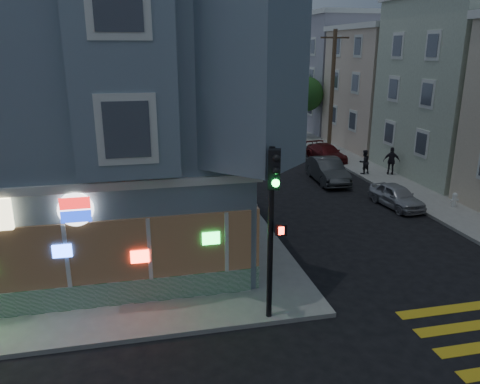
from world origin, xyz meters
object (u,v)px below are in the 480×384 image
object	(u,v)px
parked_car_a	(397,196)
parked_car_d	(269,132)
traffic_signal	(273,207)
pedestrian_b	(392,161)
street_tree_near	(306,94)
parked_car_b	(327,170)
pedestrian_a	(364,162)
utility_pole	(332,90)
fire_hydrant	(454,199)
street_tree_far	(279,87)
parked_car_c	(326,153)

from	to	relation	value
parked_car_a	parked_car_d	distance (m)	18.75
parked_car_a	traffic_signal	size ratio (longest dim) A/B	0.67
pedestrian_b	traffic_signal	size ratio (longest dim) A/B	0.34
street_tree_near	parked_car_b	xyz separation A→B (m)	(-3.60, -13.83, -3.21)
pedestrian_a	parked_car_a	xyz separation A→B (m)	(-1.20, -5.99, -0.33)
parked_car_a	traffic_signal	bearing A→B (deg)	-141.93
pedestrian_b	parked_car_b	xyz separation A→B (m)	(-4.40, -0.26, -0.29)
street_tree_near	pedestrian_a	xyz separation A→B (m)	(-0.80, -13.04, -3.02)
parked_car_d	traffic_signal	xyz separation A→B (m)	(-7.81, -27.49, 2.89)
street_tree_near	traffic_signal	xyz separation A→B (m)	(-11.22, -27.83, -0.30)
utility_pole	fire_hydrant	size ratio (longest dim) A/B	12.28
utility_pole	pedestrian_b	bearing A→B (deg)	-82.48
utility_pole	pedestrian_b	distance (m)	8.52
street_tree_near	street_tree_far	distance (m)	8.00
utility_pole	traffic_signal	bearing A→B (deg)	-116.78
parked_car_c	street_tree_far	bearing A→B (deg)	78.28
pedestrian_b	parked_car_b	size ratio (longest dim) A/B	0.39
fire_hydrant	parked_car_d	bearing A→B (deg)	101.69
parked_car_a	fire_hydrant	world-z (taller)	parked_car_a
utility_pole	pedestrian_b	size ratio (longest dim) A/B	5.19
pedestrian_b	parked_car_d	bearing A→B (deg)	-48.08
pedestrian_b	street_tree_near	bearing A→B (deg)	-62.34
street_tree_near	traffic_signal	size ratio (longest dim) A/B	1.03
parked_car_c	traffic_signal	size ratio (longest dim) A/B	0.79
parked_car_a	traffic_signal	world-z (taller)	traffic_signal
utility_pole	pedestrian_a	distance (m)	8.06
street_tree_near	pedestrian_b	distance (m)	13.91
street_tree_far	traffic_signal	bearing A→B (deg)	-107.38
street_tree_near	parked_car_d	world-z (taller)	street_tree_near
parked_car_c	parked_car_d	world-z (taller)	parked_car_d
pedestrian_a	parked_car_c	xyz separation A→B (m)	(-0.70, 4.41, -0.33)
pedestrian_b	parked_car_d	distance (m)	13.89
fire_hydrant	street_tree_near	bearing A→B (deg)	91.89
pedestrian_a	fire_hydrant	xyz separation A→B (m)	(1.46, -6.96, -0.38)
street_tree_far	pedestrian_b	bearing A→B (deg)	-87.88
parked_car_b	traffic_signal	xyz separation A→B (m)	(-7.62, -14.00, 2.91)
utility_pole	parked_car_d	bearing A→B (deg)	119.53
parked_car_c	utility_pole	bearing A→B (deg)	57.15
pedestrian_a	parked_car_d	xyz separation A→B (m)	(-2.61, 12.71, -0.17)
parked_car_b	fire_hydrant	distance (m)	7.50
pedestrian_a	parked_car_b	distance (m)	2.92
street_tree_near	parked_car_a	bearing A→B (deg)	-95.99
parked_car_a	fire_hydrant	distance (m)	2.83
pedestrian_a	parked_car_c	bearing A→B (deg)	-95.13
parked_car_a	pedestrian_b	bearing A→B (deg)	57.30
parked_car_c	fire_hydrant	xyz separation A→B (m)	(2.16, -11.37, -0.05)
traffic_signal	fire_hydrant	xyz separation A→B (m)	(11.88, 7.83, -3.10)
utility_pole	traffic_signal	distance (m)	24.48
traffic_signal	parked_car_c	bearing A→B (deg)	81.96
street_tree_far	pedestrian_a	world-z (taller)	street_tree_far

